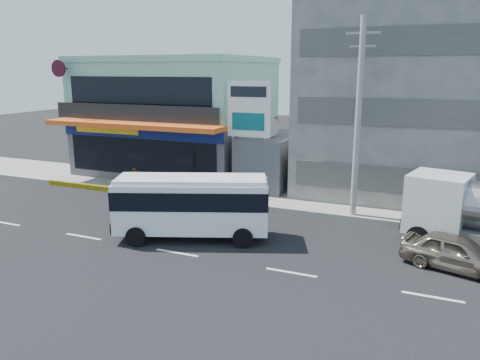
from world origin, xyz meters
name	(u,v)px	position (x,y,z in m)	size (l,w,h in m)	color
ground	(177,253)	(0.00, 0.00, 0.00)	(120.00, 120.00, 0.00)	black
sidewalk	(341,204)	(5.00, 9.50, 0.15)	(70.00, 5.00, 0.30)	gray
shop_building	(178,119)	(-8.00, 13.95, 4.00)	(12.40, 11.70, 8.00)	#4E4D53
concrete_building	(450,79)	(10.00, 15.00, 7.00)	(16.00, 12.00, 14.00)	gray
gap_structure	(272,162)	(0.00, 12.00, 1.75)	(3.00, 6.00, 3.50)	#4E4D53
satellite_dish	(267,136)	(0.00, 11.00, 3.58)	(1.50, 1.50, 0.15)	slate
billboard	(249,116)	(-0.50, 9.20, 4.93)	(2.60, 0.18, 6.90)	gray
utility_pole_near	(358,119)	(6.00, 7.40, 5.15)	(1.60, 0.30, 10.00)	#999993
minibus	(192,202)	(-0.26, 1.82, 1.71)	(7.18, 4.53, 2.87)	white
sedan	(457,253)	(10.74, 2.76, 0.70)	(1.64, 4.08, 1.39)	gray
motorcycle_rider	(136,192)	(-5.91, 5.49, 0.69)	(1.66, 0.64, 2.09)	#4C0B0A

